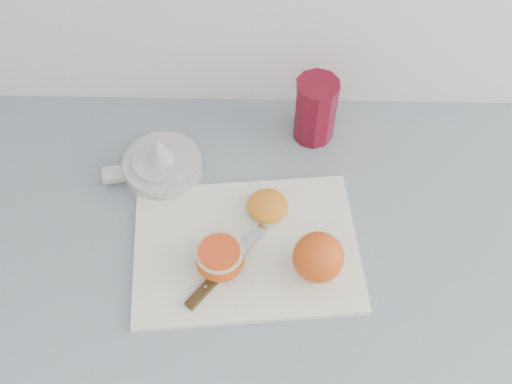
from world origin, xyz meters
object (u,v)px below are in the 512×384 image
Objects in this scene: red_tumbler at (315,112)px; counter at (229,320)px; cutting_board at (246,248)px; citrus_juicer at (161,164)px; half_orange at (220,259)px.

counter is at bearing -129.61° from red_tumbler.
counter is 0.57m from red_tumbler.
citrus_juicer is at bearing 134.96° from cutting_board.
counter is 14.03× the size of citrus_juicer.
counter is 6.82× the size of cutting_board.
red_tumbler is (0.12, 0.26, 0.06)m from cutting_board.
citrus_juicer is (-0.16, 0.16, 0.02)m from cutting_board.
citrus_juicer is at bearing -159.80° from red_tumbler.
counter is 19.15× the size of red_tumbler.
citrus_juicer is 1.37× the size of red_tumbler.
cutting_board is 4.71× the size of half_orange.
citrus_juicer is at bearing 120.94° from half_orange.
cutting_board reaches higher than counter.
red_tumbler reaches higher than cutting_board.
half_orange is at bearing -136.41° from cutting_board.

